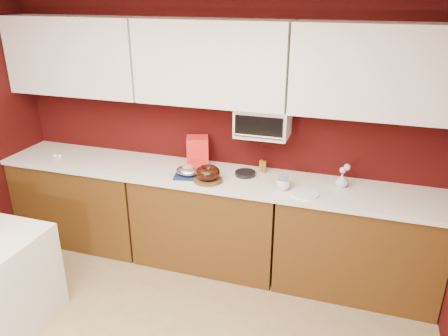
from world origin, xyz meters
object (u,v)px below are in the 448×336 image
object	(u,v)px
toaster_oven	(263,122)
coffee_mug	(283,183)
blue_jar	(284,181)
flower_vase	(342,180)
pandoro_box	(198,151)
bundt_cake	(208,173)
foil_ham_nest	(188,171)

from	to	relation	value
toaster_oven	coffee_mug	bearing A→B (deg)	-48.13
blue_jar	flower_vase	world-z (taller)	flower_vase
pandoro_box	flower_vase	distance (m)	1.32
blue_jar	flower_vase	size ratio (longest dim) A/B	0.78
bundt_cake	coffee_mug	world-z (taller)	bundt_cake
blue_jar	foil_ham_nest	bearing A→B (deg)	-177.22
foil_ham_nest	flower_vase	distance (m)	1.31
toaster_oven	bundt_cake	world-z (taller)	toaster_oven
toaster_oven	coffee_mug	size ratio (longest dim) A/B	4.14
foil_ham_nest	coffee_mug	distance (m)	0.84
foil_ham_nest	pandoro_box	bearing A→B (deg)	93.82
toaster_oven	flower_vase	distance (m)	0.81
foil_ham_nest	toaster_oven	bearing A→B (deg)	24.43
toaster_oven	coffee_mug	distance (m)	0.56
coffee_mug	bundt_cake	bearing A→B (deg)	-176.74
toaster_oven	bundt_cake	xyz separation A→B (m)	(-0.39, -0.31, -0.39)
blue_jar	flower_vase	bearing A→B (deg)	18.64
pandoro_box	coffee_mug	size ratio (longest dim) A/B	2.47
bundt_cake	flower_vase	world-z (taller)	flower_vase
toaster_oven	pandoro_box	xyz separation A→B (m)	(-0.61, 0.02, -0.34)
toaster_oven	pandoro_box	distance (m)	0.70
foil_ham_nest	blue_jar	xyz separation A→B (m)	(0.84, 0.04, -0.01)
pandoro_box	toaster_oven	bearing A→B (deg)	-22.43
bundt_cake	flower_vase	distance (m)	1.12
bundt_cake	blue_jar	size ratio (longest dim) A/B	2.08
blue_jar	coffee_mug	bearing A→B (deg)	-82.67
toaster_oven	flower_vase	bearing A→B (deg)	-6.13
bundt_cake	foil_ham_nest	xyz separation A→B (m)	(-0.20, 0.04, -0.03)
toaster_oven	blue_jar	size ratio (longest dim) A/B	4.51
flower_vase	coffee_mug	bearing A→B (deg)	-155.79
toaster_oven	bundt_cake	bearing A→B (deg)	-141.30
bundt_cake	toaster_oven	bearing A→B (deg)	38.70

